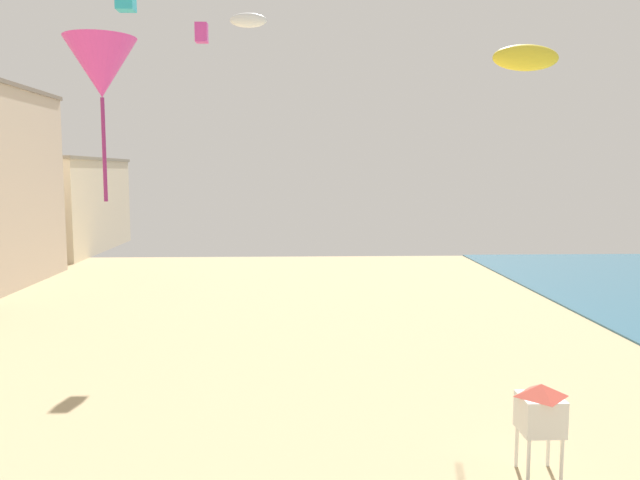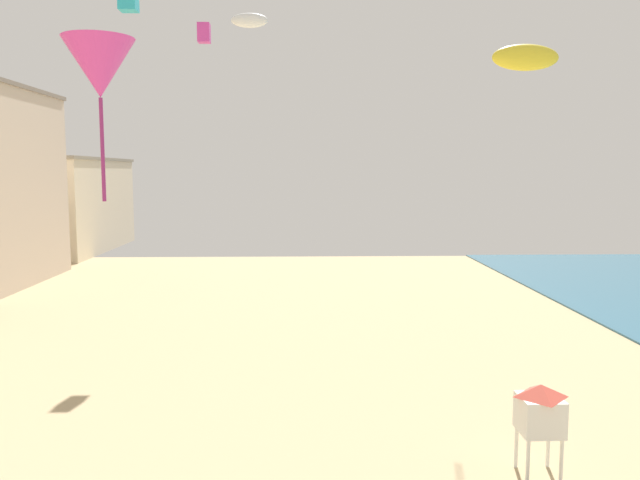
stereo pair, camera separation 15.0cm
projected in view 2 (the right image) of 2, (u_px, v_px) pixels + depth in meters
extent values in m
cube|color=beige|center=(40.00, 206.00, 64.97)|extent=(14.19, 19.20, 9.37)
cube|color=gray|center=(38.00, 159.00, 64.44)|extent=(14.47, 19.59, 0.30)
cylinder|color=white|center=(528.00, 461.00, 16.61)|extent=(0.10, 0.10, 1.20)
cylinder|color=white|center=(561.00, 461.00, 16.63)|extent=(0.10, 0.10, 1.20)
cylinder|color=white|center=(516.00, 447.00, 17.50)|extent=(0.10, 0.10, 1.20)
cylinder|color=white|center=(548.00, 446.00, 17.53)|extent=(0.10, 0.10, 1.20)
cube|color=white|center=(540.00, 415.00, 16.95)|extent=(1.10, 1.10, 1.00)
pyramid|color=#D14C3D|center=(541.00, 391.00, 16.87)|extent=(1.10, 1.10, 0.35)
ellipsoid|color=yellow|center=(525.00, 58.00, 16.41)|extent=(1.77, 0.49, 0.69)
cone|color=#DB3D9E|center=(99.00, 68.00, 13.21)|extent=(1.52, 1.52, 1.24)
cylinder|color=#992A6E|center=(103.00, 150.00, 13.40)|extent=(0.08, 0.08, 2.20)
cube|color=#DB3D9E|center=(204.00, 33.00, 35.23)|extent=(0.68, 0.68, 1.06)
ellipsoid|color=white|center=(250.00, 20.00, 25.60)|extent=(1.52, 0.42, 0.59)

